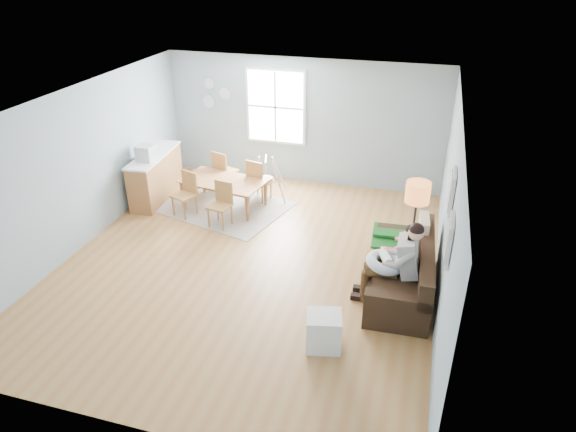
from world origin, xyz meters
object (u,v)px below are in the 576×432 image
(storage_cube, at_px, (323,331))
(chair_nw, at_px, (223,169))
(chair_se, at_px, (222,202))
(baby_swing, at_px, (266,180))
(chair_sw, at_px, (186,191))
(monitor, at_px, (146,153))
(dining_table, at_px, (223,194))
(chair_ne, at_px, (257,178))
(sofa, at_px, (404,274))
(father, at_px, (397,260))
(floor_lamp, at_px, (417,202))
(counter, at_px, (156,176))
(toddler, at_px, (402,244))

(storage_cube, bearing_deg, chair_nw, 126.65)
(chair_se, bearing_deg, baby_swing, 73.77)
(chair_sw, relative_size, baby_swing, 0.84)
(monitor, bearing_deg, baby_swing, 25.14)
(chair_sw, xyz_separation_m, chair_nw, (0.29, 1.15, 0.03))
(dining_table, bearing_deg, chair_ne, 48.19)
(sofa, xyz_separation_m, chair_sw, (-4.27, 1.45, 0.19))
(father, xyz_separation_m, floor_lamp, (0.17, 0.49, 0.72))
(counter, relative_size, baby_swing, 1.70)
(monitor, relative_size, baby_swing, 0.32)
(chair_ne, bearing_deg, monitor, -160.16)
(chair_sw, bearing_deg, father, -22.83)
(floor_lamp, distance_m, chair_sw, 4.59)
(floor_lamp, distance_m, chair_nw, 4.78)
(dining_table, height_order, monitor, monitor)
(floor_lamp, distance_m, baby_swing, 4.08)
(storage_cube, height_order, dining_table, dining_table)
(floor_lamp, height_order, chair_sw, floor_lamp)
(counter, bearing_deg, chair_ne, 11.17)
(father, height_order, dining_table, father)
(chair_se, relative_size, chair_nw, 0.93)
(floor_lamp, distance_m, dining_table, 4.29)
(storage_cube, relative_size, counter, 0.30)
(chair_se, bearing_deg, chair_sw, 164.98)
(dining_table, xyz_separation_m, baby_swing, (0.67, 0.73, 0.09))
(dining_table, relative_size, monitor, 4.96)
(dining_table, distance_m, chair_nw, 0.77)
(chair_ne, bearing_deg, storage_cube, -60.26)
(sofa, xyz_separation_m, storage_cube, (-0.91, -1.53, -0.05))
(counter, distance_m, baby_swing, 2.27)
(chair_sw, bearing_deg, floor_lamp, -16.21)
(storage_cube, bearing_deg, baby_swing, 117.07)
(chair_ne, bearing_deg, chair_sw, -140.72)
(sofa, bearing_deg, storage_cube, -120.66)
(storage_cube, bearing_deg, counter, 140.90)
(toddler, bearing_deg, floor_lamp, -1.97)
(chair_sw, relative_size, monitor, 2.63)
(sofa, height_order, chair_ne, chair_ne)
(chair_ne, distance_m, monitor, 2.24)
(father, distance_m, toddler, 0.50)
(dining_table, bearing_deg, chair_nw, 120.89)
(floor_lamp, height_order, chair_ne, floor_lamp)
(storage_cube, xyz_separation_m, chair_sw, (-3.36, 2.98, 0.24))
(chair_nw, bearing_deg, floor_lamp, -30.82)
(toddler, relative_size, counter, 0.47)
(chair_se, bearing_deg, father, -24.63)
(toddler, bearing_deg, baby_swing, 140.45)
(sofa, distance_m, monitor, 5.48)
(chair_nw, bearing_deg, storage_cube, -53.35)
(sofa, xyz_separation_m, father, (-0.12, -0.30, 0.42))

